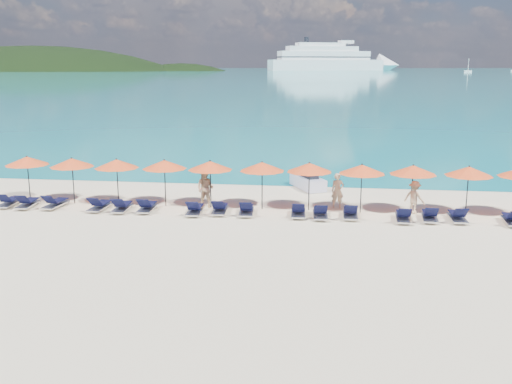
# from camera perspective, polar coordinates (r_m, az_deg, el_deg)

# --- Properties ---
(ground) EXTENTS (1400.00, 1400.00, 0.00)m
(ground) POSITION_cam_1_polar(r_m,az_deg,el_deg) (22.29, -1.00, -4.69)
(ground) COLOR beige
(sea) EXTENTS (1600.00, 1300.00, 0.01)m
(sea) POSITION_cam_1_polar(r_m,az_deg,el_deg) (681.08, 7.35, 12.00)
(sea) COLOR #1FA9B2
(sea) RESTS_ON ground
(headland_main) EXTENTS (374.00, 242.00, 126.50)m
(headland_main) POSITION_cam_1_polar(r_m,az_deg,el_deg) (639.26, -21.08, 7.82)
(headland_main) COLOR black
(headland_main) RESTS_ON ground
(headland_small) EXTENTS (162.00, 126.00, 85.50)m
(headland_small) POSITION_cam_1_polar(r_m,az_deg,el_deg) (602.33, -7.38, 8.59)
(headland_small) COLOR black
(headland_small) RESTS_ON ground
(cruise_ship) EXTENTS (148.52, 77.44, 41.83)m
(cruise_ship) POSITION_cam_1_polar(r_m,az_deg,el_deg) (643.27, 8.14, 12.91)
(cruise_ship) COLOR white
(cruise_ship) RESTS_ON ground
(sailboat_near) EXTENTS (6.19, 2.06, 11.34)m
(sailboat_near) POSITION_cam_1_polar(r_m,az_deg,el_deg) (518.55, 20.43, 11.27)
(sailboat_near) COLOR white
(sailboat_near) RESTS_ON ground
(jetski) EXTENTS (2.14, 2.89, 0.97)m
(jetski) POSITION_cam_1_polar(r_m,az_deg,el_deg) (31.21, 5.22, 1.06)
(jetski) COLOR silver
(jetski) RESTS_ON ground
(beachgoer_a) EXTENTS (0.66, 0.48, 1.66)m
(beachgoer_a) POSITION_cam_1_polar(r_m,az_deg,el_deg) (27.06, 8.15, 0.12)
(beachgoer_a) COLOR tan
(beachgoer_a) RESTS_ON ground
(beachgoer_b) EXTENTS (0.99, 0.73, 1.83)m
(beachgoer_b) POSITION_cam_1_polar(r_m,az_deg,el_deg) (26.97, -5.10, 0.34)
(beachgoer_b) COLOR tan
(beachgoer_b) RESTS_ON ground
(beachgoer_c) EXTENTS (1.07, 0.92, 1.52)m
(beachgoer_c) POSITION_cam_1_polar(r_m,az_deg,el_deg) (26.75, 15.55, -0.53)
(beachgoer_c) COLOR tan
(beachgoer_c) RESTS_ON ground
(umbrella_0) EXTENTS (2.10, 2.10, 2.28)m
(umbrella_0) POSITION_cam_1_polar(r_m,az_deg,el_deg) (30.15, -21.92, 2.91)
(umbrella_0) COLOR black
(umbrella_0) RESTS_ON ground
(umbrella_1) EXTENTS (2.10, 2.10, 2.28)m
(umbrella_1) POSITION_cam_1_polar(r_m,az_deg,el_deg) (28.88, -17.94, 2.82)
(umbrella_1) COLOR black
(umbrella_1) RESTS_ON ground
(umbrella_2) EXTENTS (2.10, 2.10, 2.28)m
(umbrella_2) POSITION_cam_1_polar(r_m,az_deg,el_deg) (27.96, -13.77, 2.77)
(umbrella_2) COLOR black
(umbrella_2) RESTS_ON ground
(umbrella_3) EXTENTS (2.10, 2.10, 2.28)m
(umbrella_3) POSITION_cam_1_polar(r_m,az_deg,el_deg) (27.31, -9.14, 2.74)
(umbrella_3) COLOR black
(umbrella_3) RESTS_ON ground
(umbrella_4) EXTENTS (2.10, 2.10, 2.28)m
(umbrella_4) POSITION_cam_1_polar(r_m,az_deg,el_deg) (26.76, -4.60, 2.66)
(umbrella_4) COLOR black
(umbrella_4) RESTS_ON ground
(umbrella_5) EXTENTS (2.10, 2.10, 2.28)m
(umbrella_5) POSITION_cam_1_polar(r_m,az_deg,el_deg) (26.39, 0.62, 2.56)
(umbrella_5) COLOR black
(umbrella_5) RESTS_ON ground
(umbrella_6) EXTENTS (2.10, 2.10, 2.28)m
(umbrella_6) POSITION_cam_1_polar(r_m,az_deg,el_deg) (26.28, 5.37, 2.46)
(umbrella_6) COLOR black
(umbrella_6) RESTS_ON ground
(umbrella_7) EXTENTS (2.10, 2.10, 2.28)m
(umbrella_7) POSITION_cam_1_polar(r_m,az_deg,el_deg) (26.16, 10.55, 2.25)
(umbrella_7) COLOR black
(umbrella_7) RESTS_ON ground
(umbrella_8) EXTENTS (2.10, 2.10, 2.28)m
(umbrella_8) POSITION_cam_1_polar(r_m,az_deg,el_deg) (26.51, 15.44, 2.14)
(umbrella_8) COLOR black
(umbrella_8) RESTS_ON ground
(umbrella_9) EXTENTS (2.10, 2.10, 2.28)m
(umbrella_9) POSITION_cam_1_polar(r_m,az_deg,el_deg) (26.95, 20.52, 1.96)
(umbrella_9) COLOR black
(umbrella_9) RESTS_ON ground
(lounger_0) EXTENTS (0.77, 1.75, 0.66)m
(lounger_0) POSITION_cam_1_polar(r_m,az_deg,el_deg) (29.67, -23.47, -0.88)
(lounger_0) COLOR silver
(lounger_0) RESTS_ON ground
(lounger_1) EXTENTS (0.78, 1.75, 0.66)m
(lounger_1) POSITION_cam_1_polar(r_m,az_deg,el_deg) (29.10, -21.88, -1.00)
(lounger_1) COLOR silver
(lounger_1) RESTS_ON ground
(lounger_2) EXTENTS (0.71, 1.73, 0.66)m
(lounger_2) POSITION_cam_1_polar(r_m,az_deg,el_deg) (28.58, -19.46, -1.04)
(lounger_2) COLOR silver
(lounger_2) RESTS_ON ground
(lounger_3) EXTENTS (0.66, 1.71, 0.66)m
(lounger_3) POSITION_cam_1_polar(r_m,az_deg,el_deg) (27.49, -15.37, -1.29)
(lounger_3) COLOR silver
(lounger_3) RESTS_ON ground
(lounger_4) EXTENTS (0.73, 1.74, 0.66)m
(lounger_4) POSITION_cam_1_polar(r_m,az_deg,el_deg) (27.03, -13.26, -1.40)
(lounger_4) COLOR silver
(lounger_4) RESTS_ON ground
(lounger_5) EXTENTS (0.71, 1.73, 0.66)m
(lounger_5) POSITION_cam_1_polar(r_m,az_deg,el_deg) (26.75, -10.85, -1.44)
(lounger_5) COLOR silver
(lounger_5) RESTS_ON ground
(lounger_6) EXTENTS (0.72, 1.73, 0.66)m
(lounger_6) POSITION_cam_1_polar(r_m,az_deg,el_deg) (25.94, -6.14, -1.72)
(lounger_6) COLOR silver
(lounger_6) RESTS_ON ground
(lounger_7) EXTENTS (0.72, 1.73, 0.66)m
(lounger_7) POSITION_cam_1_polar(r_m,az_deg,el_deg) (25.97, -3.64, -1.66)
(lounger_7) COLOR silver
(lounger_7) RESTS_ON ground
(lounger_8) EXTENTS (0.77, 1.75, 0.66)m
(lounger_8) POSITION_cam_1_polar(r_m,az_deg,el_deg) (25.70, -0.97, -1.79)
(lounger_8) COLOR silver
(lounger_8) RESTS_ON ground
(lounger_9) EXTENTS (0.71, 1.73, 0.66)m
(lounger_9) POSITION_cam_1_polar(r_m,az_deg,el_deg) (25.51, 4.26, -1.93)
(lounger_9) COLOR silver
(lounger_9) RESTS_ON ground
(lounger_10) EXTENTS (0.71, 1.73, 0.66)m
(lounger_10) POSITION_cam_1_polar(r_m,az_deg,el_deg) (25.34, 6.45, -2.08)
(lounger_10) COLOR silver
(lounger_10) RESTS_ON ground
(lounger_11) EXTENTS (0.62, 1.70, 0.66)m
(lounger_11) POSITION_cam_1_polar(r_m,az_deg,el_deg) (25.54, 9.42, -2.05)
(lounger_11) COLOR silver
(lounger_11) RESTS_ON ground
(lounger_12) EXTENTS (0.71, 1.73, 0.66)m
(lounger_12) POSITION_cam_1_polar(r_m,az_deg,el_deg) (25.45, 14.54, -2.35)
(lounger_12) COLOR silver
(lounger_12) RESTS_ON ground
(lounger_13) EXTENTS (0.75, 1.74, 0.66)m
(lounger_13) POSITION_cam_1_polar(r_m,az_deg,el_deg) (25.85, 16.99, -2.26)
(lounger_13) COLOR silver
(lounger_13) RESTS_ON ground
(lounger_14) EXTENTS (0.63, 1.70, 0.66)m
(lounger_14) POSITION_cam_1_polar(r_m,az_deg,el_deg) (26.15, 19.52, -2.28)
(lounger_14) COLOR silver
(lounger_14) RESTS_ON ground
(lounger_15) EXTENTS (0.75, 1.74, 0.66)m
(lounger_15) POSITION_cam_1_polar(r_m,az_deg,el_deg) (26.51, 24.24, -2.48)
(lounger_15) COLOR silver
(lounger_15) RESTS_ON ground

